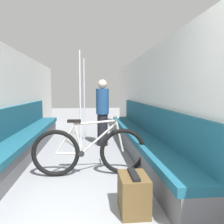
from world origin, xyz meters
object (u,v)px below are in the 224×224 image
Objects in this scene: bench_seat_row_left at (23,141)px; luggage_bag at (133,193)px; bench_seat_row_right at (140,139)px; grab_pole_far at (84,101)px; grab_pole_near at (80,103)px; passenger_standing at (102,112)px; bicycle at (90,151)px.

bench_seat_row_left is 11.94× the size of luggage_bag.
bench_seat_row_right is 2.42× the size of grab_pole_far.
bench_seat_row_right is (2.34, 0.00, 0.00)m from bench_seat_row_left.
grab_pole_near is 1.37× the size of passenger_standing.
luggage_bag is (-0.57, -2.12, -0.11)m from bench_seat_row_right.
bench_seat_row_right is at bearing -51.71° from grab_pole_far.
bench_seat_row_left is 2.96× the size of bicycle.
bench_seat_row_left is 2.76m from luggage_bag.
grab_pole_far reaches higher than passenger_standing.
luggage_bag is (1.76, -2.12, -0.11)m from bench_seat_row_left.
grab_pole_far reaches higher than bicycle.
bench_seat_row_left is at bearing 180.00° from bench_seat_row_right.
luggage_bag is (0.16, -2.89, -0.59)m from passenger_standing.
bench_seat_row_left is 2.02m from grab_pole_far.
passenger_standing is at bearing 95.59° from bicycle.
bicycle reaches higher than luggage_bag.
bench_seat_row_left is at bearing 156.54° from bicycle.
luggage_bag is (0.59, -3.59, -0.83)m from grab_pole_far.
grab_pole_far is (-0.13, 2.51, 0.66)m from bicycle.
grab_pole_far is 1.37× the size of passenger_standing.
passenger_standing is (-0.73, 0.77, 0.48)m from bench_seat_row_right.
passenger_standing is at bearing 133.25° from bench_seat_row_right.
bench_seat_row_left is 2.42× the size of grab_pole_far.
grab_pole_near is (-1.22, 0.29, 0.72)m from bench_seat_row_right.
bicycle is at bearing -134.88° from bench_seat_row_right.
grab_pole_near reaches higher than passenger_standing.
grab_pole_near is 0.73m from passenger_standing.
luggage_bag is at bearing -51.57° from bicycle.
passenger_standing is (0.44, -0.70, -0.24)m from grab_pole_far.
grab_pole_near is at bearing 105.18° from luggage_bag.
passenger_standing is at bearing 44.47° from grab_pole_near.
bench_seat_row_right is at bearing 134.70° from passenger_standing.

